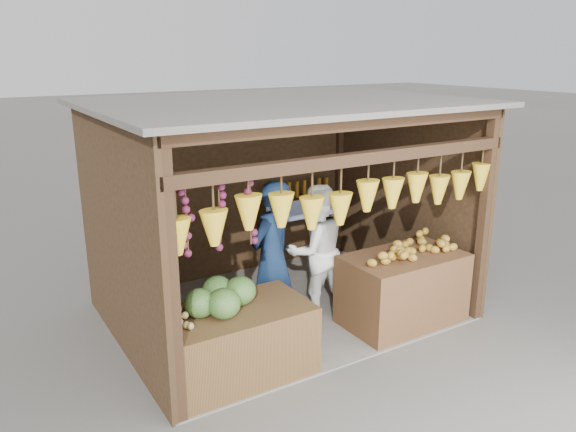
% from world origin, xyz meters
% --- Properties ---
extents(ground, '(80.00, 80.00, 0.00)m').
position_xyz_m(ground, '(0.00, 0.00, 0.00)').
color(ground, '#514F49').
rests_on(ground, ground).
extents(stall_structure, '(4.30, 3.30, 2.66)m').
position_xyz_m(stall_structure, '(-0.03, -0.04, 1.67)').
color(stall_structure, slate).
rests_on(stall_structure, ground).
extents(back_shelf, '(1.25, 0.32, 1.32)m').
position_xyz_m(back_shelf, '(1.05, 1.28, 0.87)').
color(back_shelf, '#382314').
rests_on(back_shelf, ground).
extents(counter_left, '(1.56, 0.85, 0.74)m').
position_xyz_m(counter_left, '(-1.20, -1.05, 0.37)').
color(counter_left, '#452B17').
rests_on(counter_left, ground).
extents(counter_right, '(1.44, 0.85, 0.88)m').
position_xyz_m(counter_right, '(1.07, -1.04, 0.44)').
color(counter_right, '#492E18').
rests_on(counter_right, ground).
extents(stool, '(0.30, 0.30, 0.28)m').
position_xyz_m(stool, '(-1.69, 0.05, 0.14)').
color(stool, black).
rests_on(stool, ground).
extents(man_standing, '(0.78, 0.67, 1.82)m').
position_xyz_m(man_standing, '(-0.34, -0.35, 0.91)').
color(man_standing, '#122544').
rests_on(man_standing, ground).
extents(woman_standing, '(0.87, 0.71, 1.67)m').
position_xyz_m(woman_standing, '(0.33, -0.27, 0.84)').
color(woman_standing, white).
rests_on(woman_standing, ground).
extents(vendor_seated, '(0.65, 0.53, 1.14)m').
position_xyz_m(vendor_seated, '(-1.69, 0.05, 0.85)').
color(vendor_seated, brown).
rests_on(vendor_seated, stool).
extents(melon_pile, '(1.00, 0.50, 0.32)m').
position_xyz_m(melon_pile, '(-1.28, -0.98, 0.90)').
color(melon_pile, '#184512').
rests_on(melon_pile, counter_left).
extents(tanfruit_pile, '(0.34, 0.40, 0.13)m').
position_xyz_m(tanfruit_pile, '(-1.80, -1.06, 0.81)').
color(tanfruit_pile, '#A7924D').
rests_on(tanfruit_pile, counter_left).
extents(mango_pile, '(1.40, 0.64, 0.22)m').
position_xyz_m(mango_pile, '(1.10, -1.03, 0.99)').
color(mango_pile, '#CC671B').
rests_on(mango_pile, counter_right).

